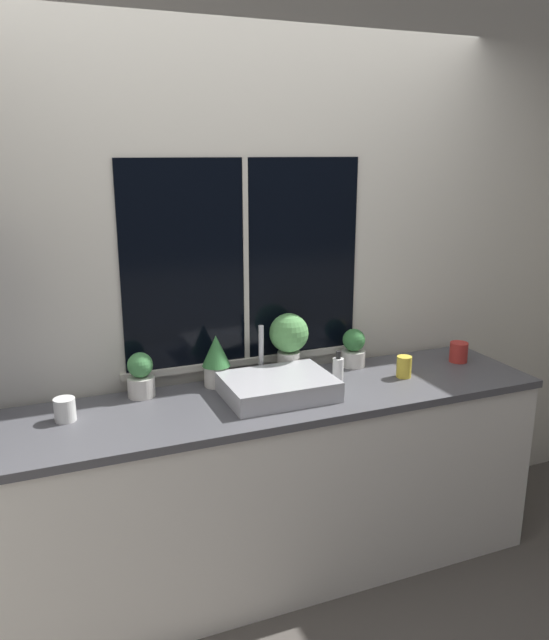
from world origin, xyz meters
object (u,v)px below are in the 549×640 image
Objects in this scene: potted_plant_center_right at (289,338)px; potted_plant_far_right at (354,348)px; potted_plant_far_left at (141,375)px; sink at (278,386)px; mug_red at (459,352)px; mug_yellow at (404,367)px; mug_white at (65,410)px; potted_plant_center_left at (216,359)px; soap_bottle at (338,371)px.

potted_plant_center_right reaches higher than potted_plant_far_right.
potted_plant_far_left is 0.66× the size of potted_plant_center_right.
potted_plant_far_left is at bearing 157.90° from sink.
potted_plant_far_right reaches higher than mug_red.
mug_yellow is 1.09× the size of mug_white.
potted_plant_far_right is at bearing 0.00° from potted_plant_center_left.
potted_plant_center_left is at bearing 0.00° from potted_plant_far_left.
potted_plant_center_right reaches higher than mug_yellow.
mug_yellow is at bearing -57.87° from potted_plant_far_right.
potted_plant_center_left reaches higher than potted_plant_far_left.
soap_bottle reaches higher than mug_red.
potted_plant_center_right is at bearing 0.00° from potted_plant_center_left.
mug_red is (0.89, -0.15, -0.14)m from potted_plant_center_right.
soap_bottle is 1.56× the size of mug_yellow.
mug_white is at bearing 179.97° from mug_red.
sink reaches higher than mug_yellow.
potted_plant_center_right is 3.02× the size of mug_red.
sink is 5.01× the size of mug_white.
mug_yellow is 1.55m from mug_white.
sink is 0.31m from potted_plant_center_right.
sink is 1.54× the size of potted_plant_center_right.
potted_plant_center_right is at bearing 7.88° from mug_white.
potted_plant_far_right is 1.90× the size of mug_red.
mug_red is at bearing -5.18° from potted_plant_far_left.
potted_plant_far_left is at bearing 180.00° from potted_plant_center_left.
mug_red reaches higher than mug_white.
potted_plant_far_right is 1.20× the size of soap_bottle.
mug_white is (-1.94, 0.00, -0.00)m from mug_red.
potted_plant_far_left is 0.83× the size of potted_plant_center_left.
sink is 2.45× the size of potted_plant_far_right.
soap_bottle is at bearing 5.09° from sink.
potted_plant_center_left reaches higher than mug_yellow.
soap_bottle is at bearing -175.78° from mug_red.
potted_plant_far_right reaches higher than soap_bottle.
potted_plant_center_left is at bearing 180.00° from potted_plant_far_right.
potted_plant_center_right is 1.59× the size of potted_plant_far_right.
mug_red is at bearing -15.17° from potted_plant_far_right.
sink is 0.56m from potted_plant_far_right.
mug_red is at bearing -0.03° from mug_white.
potted_plant_center_right is 0.57m from mug_yellow.
potted_plant_center_right reaches higher than potted_plant_center_left.
mug_red is (0.39, 0.09, -0.00)m from mug_yellow.
mug_red is (0.73, 0.05, -0.02)m from soap_bottle.
potted_plant_center_left is at bearing 159.28° from soap_bottle.
potted_plant_center_right is 0.91m from mug_red.
soap_bottle is (0.16, -0.20, -0.12)m from potted_plant_center_right.
potted_plant_center_right is (0.36, 0.00, 0.06)m from potted_plant_center_left.
potted_plant_far_left is 1.07m from potted_plant_far_right.
potted_plant_far_left is at bearing 169.12° from mug_yellow.
mug_red is (1.26, -0.15, -0.08)m from potted_plant_center_left.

